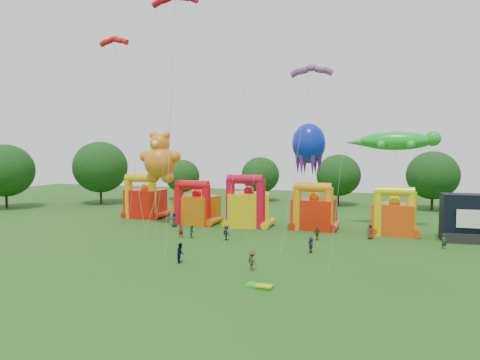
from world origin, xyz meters
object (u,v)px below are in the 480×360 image
(bouncy_castle_0, at_px, (145,201))
(octopus_kite, at_px, (295,180))
(gecko_kite, at_px, (398,167))
(bouncy_castle_2, at_px, (248,207))
(teddy_bear_kite, at_px, (159,167))
(spectator_0, at_px, (174,220))
(spectator_4, at_px, (317,234))

(bouncy_castle_0, bearing_deg, octopus_kite, -8.48)
(gecko_kite, bearing_deg, bouncy_castle_2, -170.74)
(teddy_bear_kite, relative_size, octopus_kite, 0.94)
(teddy_bear_kite, relative_size, spectator_0, 6.79)
(bouncy_castle_0, distance_m, teddy_bear_kite, 9.32)
(bouncy_castle_2, xyz_separation_m, octopus_kite, (6.62, -1.13, 3.84))
(gecko_kite, bearing_deg, bouncy_castle_0, -178.96)
(teddy_bear_kite, height_order, spectator_4, teddy_bear_kite)
(bouncy_castle_0, xyz_separation_m, spectator_4, (27.59, -8.51, -1.78))
(bouncy_castle_0, height_order, bouncy_castle_2, bouncy_castle_2)
(bouncy_castle_0, relative_size, teddy_bear_kite, 0.52)
(bouncy_castle_2, xyz_separation_m, teddy_bear_kite, (-12.01, -2.74, 5.40))
(bouncy_castle_2, distance_m, octopus_kite, 7.73)
(teddy_bear_kite, xyz_separation_m, spectator_4, (22.19, -3.33, -7.33))
(octopus_kite, relative_size, spectator_4, 8.91)
(bouncy_castle_2, xyz_separation_m, spectator_4, (10.17, -6.06, -1.92))
(bouncy_castle_0, bearing_deg, gecko_kite, 1.04)
(spectator_0, height_order, spectator_4, spectator_0)
(gecko_kite, bearing_deg, teddy_bear_kite, -169.35)
(gecko_kite, relative_size, octopus_kite, 0.93)
(spectator_4, bearing_deg, teddy_bear_kite, -52.49)
(gecko_kite, distance_m, octopus_kite, 13.31)
(spectator_0, bearing_deg, bouncy_castle_0, 123.07)
(octopus_kite, bearing_deg, teddy_bear_kite, -175.08)
(bouncy_castle_2, height_order, gecko_kite, gecko_kite)
(spectator_4, bearing_deg, spectator_0, -51.78)
(bouncy_castle_2, relative_size, spectator_0, 3.71)
(teddy_bear_kite, bearing_deg, bouncy_castle_0, 136.16)
(octopus_kite, distance_m, spectator_0, 17.18)
(bouncy_castle_2, xyz_separation_m, gecko_kite, (19.12, 3.12, 5.54))
(bouncy_castle_2, height_order, octopus_kite, octopus_kite)
(octopus_kite, bearing_deg, spectator_4, -54.20)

